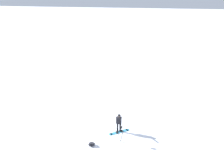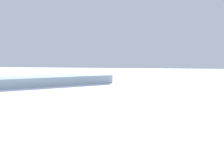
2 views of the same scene
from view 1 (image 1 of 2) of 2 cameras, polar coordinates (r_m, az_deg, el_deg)
The scene contains 5 objects.
ground_plane at distance 16.41m, azimuth 0.91°, elevation -13.43°, with size 300.00×300.00×0.00m, color white.
snowboarder at distance 15.69m, azimuth 2.07°, elevation -10.88°, with size 0.63×0.53×1.68m.
snowboard at distance 16.21m, azimuth 2.16°, elevation -13.91°, with size 1.14×1.52×0.10m.
gear_bag_large at distance 15.02m, azimuth -6.02°, elevation -17.20°, with size 0.49×0.56×0.27m.
camera_tripod at distance 14.70m, azimuth 2.67°, elevation -13.65°, with size 0.63×0.56×1.44m.
Camera 1 is at (-12.59, -2.56, 10.21)m, focal length 31.06 mm.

